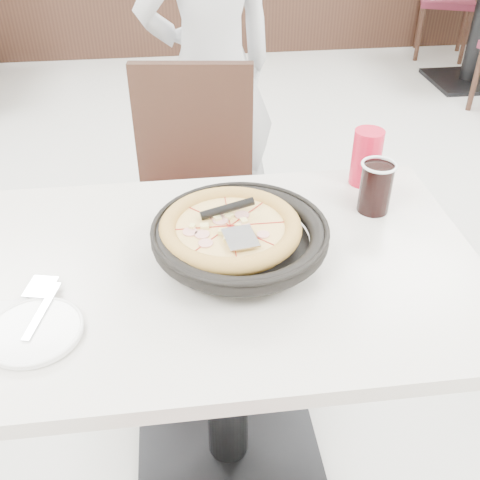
{
  "coord_description": "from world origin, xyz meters",
  "views": [
    {
      "loc": [
        -0.26,
        -1.45,
        1.56
      ],
      "look_at": [
        -0.13,
        -0.41,
        0.8
      ],
      "focal_mm": 42.0,
      "sensor_mm": 36.0,
      "label": 1
    }
  ],
  "objects": [
    {
      "name": "pizza_pan",
      "position": [
        -0.13,
        -0.41,
        0.79
      ],
      "size": [
        0.33,
        0.33,
        0.01
      ],
      "primitive_type": "cylinder",
      "rotation": [
        0.0,
        0.0,
        -0.02
      ],
      "color": "black",
      "rests_on": "trivet"
    },
    {
      "name": "chair_far",
      "position": [
        -0.22,
        0.21,
        0.47
      ],
      "size": [
        0.47,
        0.47,
        0.95
      ],
      "primitive_type": null,
      "rotation": [
        0.0,
        0.0,
        3.02
      ],
      "color": "black",
      "rests_on": "floor"
    },
    {
      "name": "fork",
      "position": [
        -0.55,
        -0.56,
        0.77
      ],
      "size": [
        0.05,
        0.17,
        0.0
      ],
      "primitive_type": "cube",
      "rotation": [
        0.0,
        0.0,
        -0.23
      ],
      "color": "silver",
      "rests_on": "side_plate"
    },
    {
      "name": "side_plate",
      "position": [
        -0.56,
        -0.61,
        0.76
      ],
      "size": [
        0.19,
        0.19,
        0.01
      ],
      "primitive_type": "cylinder",
      "rotation": [
        0.0,
        0.0,
        -0.02
      ],
      "color": "white",
      "rests_on": "napkin"
    },
    {
      "name": "trivet",
      "position": [
        -0.14,
        -0.4,
        0.77
      ],
      "size": [
        0.12,
        0.12,
        0.04
      ],
      "primitive_type": "cylinder",
      "rotation": [
        0.0,
        0.0,
        -0.02
      ],
      "color": "black",
      "rests_on": "main_table"
    },
    {
      "name": "floor",
      "position": [
        0.0,
        0.0,
        0.0
      ],
      "size": [
        7.0,
        7.0,
        0.0
      ],
      "primitive_type": "plane",
      "color": "#BBBAB5",
      "rests_on": "ground"
    },
    {
      "name": "cola_glass",
      "position": [
        0.25,
        -0.25,
        0.81
      ],
      "size": [
        0.08,
        0.08,
        0.13
      ],
      "primitive_type": "cylinder",
      "rotation": [
        0.0,
        0.0,
        -0.02
      ],
      "color": "black",
      "rests_on": "main_table"
    },
    {
      "name": "bg_table_right",
      "position": [
        2.01,
        2.54,
        0.38
      ],
      "size": [
        1.21,
        0.81,
        0.75
      ],
      "primitive_type": null,
      "rotation": [
        0.0,
        0.0,
        0.01
      ],
      "color": "beige",
      "rests_on": "floor"
    },
    {
      "name": "red_cup",
      "position": [
        0.27,
        -0.1,
        0.83
      ],
      "size": [
        0.08,
        0.08,
        0.16
      ],
      "primitive_type": "cylinder",
      "rotation": [
        0.0,
        0.0,
        -0.02
      ],
      "color": "red",
      "rests_on": "main_table"
    },
    {
      "name": "pizza",
      "position": [
        -0.15,
        -0.39,
        0.81
      ],
      "size": [
        0.3,
        0.3,
        0.02
      ],
      "primitive_type": "cylinder",
      "rotation": [
        0.0,
        0.0,
        -0.02
      ],
      "color": "tan",
      "rests_on": "pizza_pan"
    },
    {
      "name": "main_table",
      "position": [
        -0.16,
        -0.42,
        0.38
      ],
      "size": [
        1.21,
        0.82,
        0.75
      ],
      "primitive_type": null,
      "rotation": [
        0.0,
        0.0,
        -0.02
      ],
      "color": "beige",
      "rests_on": "floor"
    },
    {
      "name": "napkin",
      "position": [
        -0.62,
        -0.58,
        0.75
      ],
      "size": [
        0.18,
        0.18,
        0.0
      ],
      "primitive_type": "cube",
      "rotation": [
        0.0,
        0.0,
        0.12
      ],
      "color": "white",
      "rests_on": "main_table"
    },
    {
      "name": "pizza_server",
      "position": [
        -0.13,
        -0.46,
        0.84
      ],
      "size": [
        0.08,
        0.1,
        0.0
      ],
      "primitive_type": "cube",
      "rotation": [
        0.0,
        0.0,
        0.16
      ],
      "color": "silver",
      "rests_on": "pizza"
    },
    {
      "name": "diner_person",
      "position": [
        -0.1,
        0.71,
        0.81
      ],
      "size": [
        0.69,
        0.59,
        1.61
      ],
      "primitive_type": "imported",
      "rotation": [
        0.0,
        0.0,
        3.55
      ],
      "color": "#B9BABE",
      "rests_on": "floor"
    }
  ]
}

